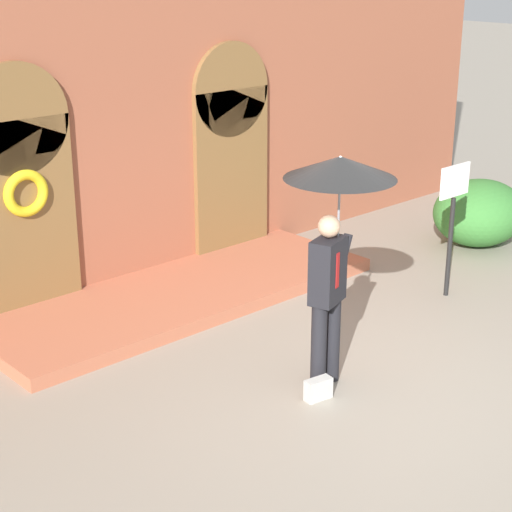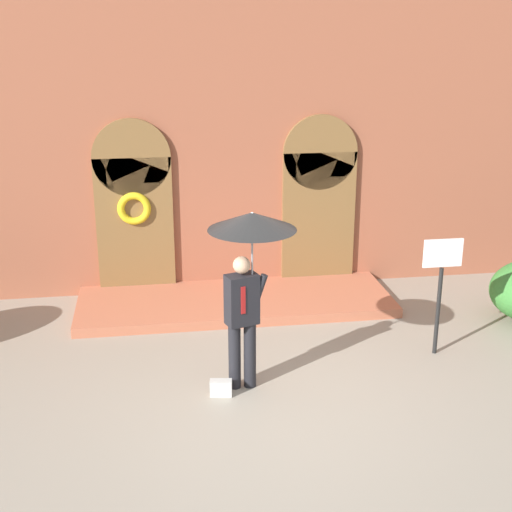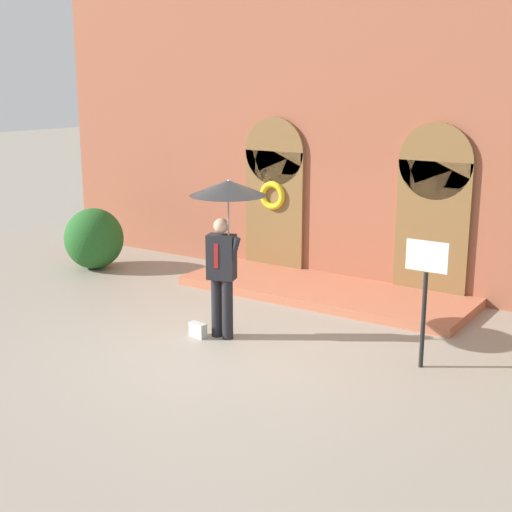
{
  "view_description": "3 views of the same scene",
  "coord_description": "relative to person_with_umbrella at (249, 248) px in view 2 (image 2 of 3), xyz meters",
  "views": [
    {
      "loc": [
        -6.06,
        -4.99,
        4.23
      ],
      "look_at": [
        -0.06,
        1.58,
        1.01
      ],
      "focal_mm": 60.0,
      "sensor_mm": 36.0,
      "label": 1
    },
    {
      "loc": [
        -1.32,
        -7.92,
        4.61
      ],
      "look_at": [
        0.06,
        1.14,
        1.53
      ],
      "focal_mm": 50.0,
      "sensor_mm": 36.0,
      "label": 2
    },
    {
      "loc": [
        5.74,
        -7.7,
        3.7
      ],
      "look_at": [
        -0.44,
        1.54,
        0.97
      ],
      "focal_mm": 50.0,
      "sensor_mm": 36.0,
      "label": 3
    }
  ],
  "objects": [
    {
      "name": "ground_plane",
      "position": [
        0.14,
        -0.34,
        -1.91
      ],
      "size": [
        80.0,
        80.0,
        0.0
      ],
      "primitive_type": "plane",
      "color": "gray"
    },
    {
      "name": "building_facade",
      "position": [
        0.14,
        3.82,
        0.77
      ],
      "size": [
        14.0,
        2.3,
        5.6
      ],
      "color": "#9E563D",
      "rests_on": "ground"
    },
    {
      "name": "person_with_umbrella",
      "position": [
        0.0,
        0.0,
        0.0
      ],
      "size": [
        1.1,
        1.1,
        2.36
      ],
      "color": "black",
      "rests_on": "ground"
    },
    {
      "name": "handbag",
      "position": [
        -0.4,
        -0.2,
        -1.8
      ],
      "size": [
        0.3,
        0.16,
        0.22
      ],
      "primitive_type": "cube",
      "rotation": [
        0.0,
        0.0,
        -0.16
      ],
      "color": "#B7B7B2",
      "rests_on": "ground"
    },
    {
      "name": "sign_post",
      "position": [
        2.78,
        0.56,
        -0.75
      ],
      "size": [
        0.56,
        0.06,
        1.72
      ],
      "color": "black",
      "rests_on": "ground"
    }
  ]
}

